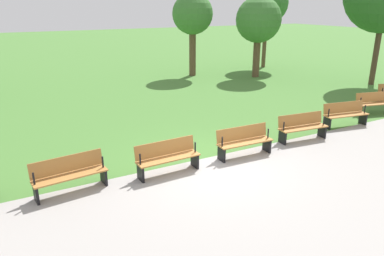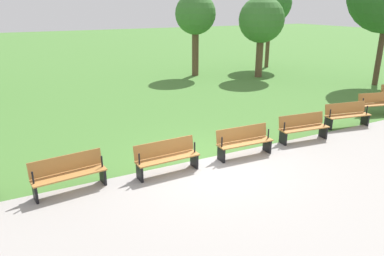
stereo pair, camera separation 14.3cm
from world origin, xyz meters
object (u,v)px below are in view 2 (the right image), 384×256
at_px(bench_2, 378,103).
at_px(bench_4, 303,127).
at_px(tree_4, 270,3).
at_px(bench_3, 347,114).
at_px(tree_1, 195,15).
at_px(tree_3, 261,20).
at_px(bench_7, 69,173).
at_px(bench_5, 244,141).
at_px(bench_6, 167,157).

xyz_separation_m(bench_2, bench_4, (5.00, 0.88, 0.00)).
xyz_separation_m(bench_4, tree_4, (-8.53, -12.62, 3.99)).
height_order(bench_3, tree_1, tree_1).
distance_m(bench_3, tree_3, 10.46).
xyz_separation_m(bench_7, tree_1, (-10.00, -12.20, 3.28)).
height_order(bench_2, bench_7, same).
distance_m(bench_2, bench_7, 12.65).
relative_size(tree_3, tree_4, 0.82).
height_order(bench_2, tree_4, tree_4).
distance_m(bench_2, tree_1, 12.07).
bearing_deg(bench_7, bench_5, 172.01).
distance_m(bench_7, tree_4, 20.88).
bearing_deg(tree_4, bench_5, 49.17).
bearing_deg(bench_7, bench_3, 175.99).
relative_size(bench_4, tree_3, 0.37).
height_order(bench_3, bench_5, same).
bearing_deg(bench_6, tree_3, -138.98).
xyz_separation_m(bench_5, bench_6, (2.54, 0.00, 0.00)).
xyz_separation_m(bench_3, bench_7, (10.13, 0.35, 0.00)).
distance_m(bench_5, bench_7, 5.08).
bearing_deg(bench_6, bench_2, -176.02).
height_order(bench_4, tree_1, tree_1).
height_order(bench_5, tree_4, tree_4).
bearing_deg(tree_3, bench_6, 43.02).
xyz_separation_m(bench_3, tree_3, (-3.17, -9.52, 2.98)).
xyz_separation_m(bench_4, bench_7, (7.61, 0.00, 0.00)).
bearing_deg(bench_4, tree_1, -95.06).
bearing_deg(bench_3, bench_2, -158.05).
relative_size(bench_4, tree_4, 0.30).
height_order(bench_6, tree_1, tree_1).
relative_size(bench_5, bench_6, 1.00).
bearing_deg(bench_7, bench_6, 170.02).
bearing_deg(bench_4, bench_2, -164.04).
height_order(bench_3, bench_7, same).
bearing_deg(tree_1, bench_6, 58.92).
bearing_deg(tree_4, tree_1, 3.95).
height_order(bench_2, tree_3, tree_3).
bearing_deg(tree_1, tree_3, 144.81).
xyz_separation_m(bench_4, tree_3, (-5.69, -9.87, 2.98)).
height_order(bench_7, tree_4, tree_4).
bearing_deg(bench_2, bench_3, 25.94).
xyz_separation_m(bench_5, tree_3, (-8.23, -10.05, 2.98)).
xyz_separation_m(bench_3, bench_4, (2.52, 0.35, 0.00)).
xyz_separation_m(bench_2, bench_6, (10.08, 1.06, 0.00)).
bearing_deg(tree_3, tree_4, -135.84).
bearing_deg(bench_4, bench_3, -166.04).
distance_m(bench_4, tree_4, 15.75).
relative_size(bench_2, tree_1, 0.36).
xyz_separation_m(bench_6, tree_4, (-13.60, -12.80, 3.99)).
xyz_separation_m(bench_3, tree_4, (-6.01, -12.27, 3.99)).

